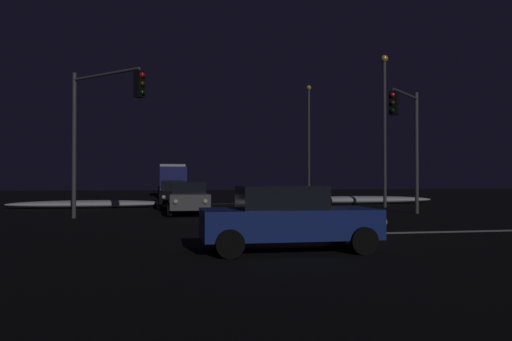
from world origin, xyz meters
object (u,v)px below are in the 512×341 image
box_truck (173,178)px  traffic_signal_nw (100,115)px  sedan_silver (173,191)px  sedan_white (173,190)px  streetlamp_right_far (309,133)px  streetlamp_right_near (385,120)px  sedan_blue_crossing (287,218)px  traffic_signal_ne (407,128)px  sedan_black (175,194)px  sedan_gray (188,198)px

box_truck → traffic_signal_nw: (-3.56, -28.13, 2.69)m
sedan_silver → sedan_white: same height
box_truck → traffic_signal_nw: size_ratio=1.30×
sedan_white → streetlamp_right_far: streetlamp_right_far is taller
sedan_silver → box_truck: bearing=89.0°
box_truck → sedan_white: bearing=-91.0°
sedan_white → streetlamp_right_near: size_ratio=0.47×
sedan_blue_crossing → traffic_signal_ne: bearing=50.9°
sedan_black → streetlamp_right_far: size_ratio=0.42×
sedan_blue_crossing → traffic_signal_ne: (8.43, 10.38, 3.30)m
sedan_black → sedan_white: (0.13, 12.29, 0.00)m
sedan_blue_crossing → streetlamp_right_far: bearing=72.7°
box_truck → traffic_signal_ne: traffic_signal_ne is taller
sedan_gray → traffic_signal_ne: traffic_signal_ne is taller
sedan_white → box_truck: bearing=89.0°
sedan_silver → traffic_signal_ne: size_ratio=0.72×
box_truck → streetlamp_right_near: size_ratio=0.91×
sedan_blue_crossing → streetlamp_right_far: (10.14, 32.59, 5.00)m
sedan_black → traffic_signal_ne: bearing=-36.1°
sedan_black → traffic_signal_nw: bearing=-112.3°
traffic_signal_ne → streetlamp_right_far: size_ratio=0.59×
sedan_blue_crossing → streetlamp_right_near: size_ratio=0.47×
traffic_signal_nw → sedan_blue_crossing: bearing=-61.4°
sedan_gray → traffic_signal_nw: bearing=-145.6°
sedan_blue_crossing → traffic_signal_ne: traffic_signal_ne is taller
sedan_silver → streetlamp_right_far: (12.36, 7.90, 5.00)m
sedan_gray → sedan_silver: same height
streetlamp_right_far → sedan_white: bearing=-170.1°
sedan_gray → sedan_black: size_ratio=1.00×
sedan_silver → traffic_signal_ne: (10.65, -14.31, 3.30)m
traffic_signal_nw → streetlamp_right_near: 16.96m
sedan_blue_crossing → sedan_gray: bearing=97.8°
sedan_silver → sedan_blue_crossing: same height
box_truck → sedan_blue_crossing: 38.35m
sedan_gray → streetlamp_right_far: bearing=59.1°
sedan_gray → box_truck: box_truck is taller
traffic_signal_nw → streetlamp_right_near: size_ratio=0.70×
sedan_silver → traffic_signal_ne: bearing=-53.3°
sedan_black → sedan_white: same height
sedan_gray → traffic_signal_ne: bearing=-13.2°
sedan_black → traffic_signal_nw: traffic_signal_nw is taller
sedan_silver → streetlamp_right_near: streetlamp_right_near is taller
sedan_silver → sedan_gray: bearing=-87.7°
traffic_signal_ne → streetlamp_right_far: bearing=85.6°
sedan_blue_crossing → traffic_signal_nw: traffic_signal_nw is taller
sedan_gray → streetlamp_right_far: streetlamp_right_far is taller
sedan_blue_crossing → traffic_signal_nw: (-5.53, 10.16, 3.59)m
sedan_gray → box_truck: (-0.23, 25.53, 0.91)m
sedan_white → streetlamp_right_near: (12.25, -13.87, 4.46)m
sedan_silver → streetlamp_right_far: bearing=32.6°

